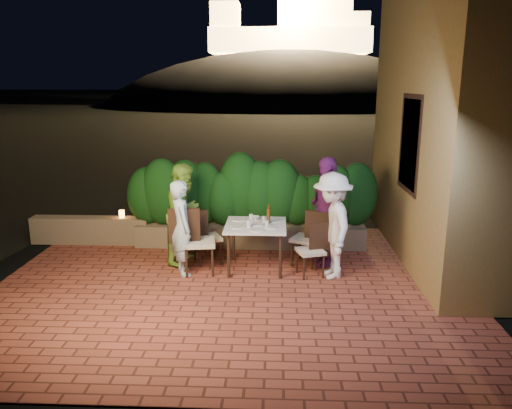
# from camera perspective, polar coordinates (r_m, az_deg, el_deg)

# --- Properties ---
(ground) EXTENTS (400.00, 400.00, 0.00)m
(ground) POSITION_cam_1_polar(r_m,az_deg,el_deg) (7.20, -3.31, -10.57)
(ground) COLOR black
(ground) RESTS_ON ground
(terrace_floor) EXTENTS (7.00, 6.00, 0.15)m
(terrace_floor) POSITION_cam_1_polar(r_m,az_deg,el_deg) (7.68, -2.93, -9.41)
(terrace_floor) COLOR brown
(terrace_floor) RESTS_ON ground
(building_wall) EXTENTS (1.60, 5.00, 5.00)m
(building_wall) POSITION_cam_1_polar(r_m,az_deg,el_deg) (9.02, 21.65, 9.99)
(building_wall) COLOR #A07D3F
(building_wall) RESTS_ON ground
(window_pane) EXTENTS (0.08, 1.00, 1.40)m
(window_pane) POSITION_cam_1_polar(r_m,az_deg,el_deg) (8.35, 17.35, 6.65)
(window_pane) COLOR black
(window_pane) RESTS_ON building_wall
(window_frame) EXTENTS (0.06, 1.15, 1.55)m
(window_frame) POSITION_cam_1_polar(r_m,az_deg,el_deg) (8.35, 17.28, 6.66)
(window_frame) COLOR black
(window_frame) RESTS_ON building_wall
(planter) EXTENTS (4.20, 0.55, 0.40)m
(planter) POSITION_cam_1_polar(r_m,az_deg,el_deg) (9.26, -0.67, -3.48)
(planter) COLOR #726148
(planter) RESTS_ON ground
(hedge) EXTENTS (4.00, 0.70, 1.10)m
(hedge) POSITION_cam_1_polar(r_m,az_deg,el_deg) (9.06, -0.68, 1.05)
(hedge) COLOR #103B11
(hedge) RESTS_ON planter
(parapet) EXTENTS (2.20, 0.30, 0.50)m
(parapet) POSITION_cam_1_polar(r_m,az_deg,el_deg) (9.87, -18.36, -2.80)
(parapet) COLOR #726148
(parapet) RESTS_ON ground
(hill) EXTENTS (52.00, 40.00, 22.00)m
(hill) POSITION_cam_1_polar(r_m,az_deg,el_deg) (66.90, 3.67, 7.81)
(hill) COLOR black
(hill) RESTS_ON ground
(fortress) EXTENTS (26.00, 8.00, 8.00)m
(fortress) POSITION_cam_1_polar(r_m,az_deg,el_deg) (66.96, 3.87, 20.24)
(fortress) COLOR #FFCC7A
(fortress) RESTS_ON hill
(dining_table) EXTENTS (0.97, 0.97, 0.75)m
(dining_table) POSITION_cam_1_polar(r_m,az_deg,el_deg) (8.06, -0.03, -4.84)
(dining_table) COLOR white
(dining_table) RESTS_ON ground
(plate_nw) EXTENTS (0.22, 0.22, 0.01)m
(plate_nw) POSITION_cam_1_polar(r_m,az_deg,el_deg) (7.78, -2.06, -2.58)
(plate_nw) COLOR white
(plate_nw) RESTS_ON dining_table
(plate_sw) EXTENTS (0.22, 0.22, 0.01)m
(plate_sw) POSITION_cam_1_polar(r_m,az_deg,el_deg) (8.19, -1.95, -1.75)
(plate_sw) COLOR white
(plate_sw) RESTS_ON dining_table
(plate_ne) EXTENTS (0.21, 0.21, 0.01)m
(plate_ne) POSITION_cam_1_polar(r_m,az_deg,el_deg) (7.76, 1.74, -2.63)
(plate_ne) COLOR white
(plate_ne) RESTS_ON dining_table
(plate_se) EXTENTS (0.19, 0.19, 0.01)m
(plate_se) POSITION_cam_1_polar(r_m,az_deg,el_deg) (8.12, 2.06, -1.88)
(plate_se) COLOR white
(plate_se) RESTS_ON dining_table
(plate_centre) EXTENTS (0.23, 0.23, 0.01)m
(plate_centre) POSITION_cam_1_polar(r_m,az_deg,el_deg) (7.93, 0.06, -2.26)
(plate_centre) COLOR white
(plate_centre) RESTS_ON dining_table
(plate_front) EXTENTS (0.23, 0.23, 0.01)m
(plate_front) POSITION_cam_1_polar(r_m,az_deg,el_deg) (7.62, 0.10, -2.92)
(plate_front) COLOR white
(plate_front) RESTS_ON dining_table
(glass_nw) EXTENTS (0.07, 0.07, 0.12)m
(glass_nw) POSITION_cam_1_polar(r_m,az_deg,el_deg) (7.76, -0.83, -2.21)
(glass_nw) COLOR silver
(glass_nw) RESTS_ON dining_table
(glass_sw) EXTENTS (0.06, 0.06, 0.11)m
(glass_sw) POSITION_cam_1_polar(r_m,az_deg,el_deg) (8.13, -0.57, -1.48)
(glass_sw) COLOR silver
(glass_sw) RESTS_ON dining_table
(glass_ne) EXTENTS (0.06, 0.06, 0.10)m
(glass_ne) POSITION_cam_1_polar(r_m,az_deg,el_deg) (7.80, 1.24, -2.21)
(glass_ne) COLOR silver
(glass_ne) RESTS_ON dining_table
(glass_se) EXTENTS (0.06, 0.06, 0.10)m
(glass_se) POSITION_cam_1_polar(r_m,az_deg,el_deg) (8.05, 0.93, -1.70)
(glass_se) COLOR silver
(glass_se) RESTS_ON dining_table
(beer_bottle) EXTENTS (0.06, 0.06, 0.31)m
(beer_bottle) POSITION_cam_1_polar(r_m,az_deg,el_deg) (7.96, 1.43, -1.08)
(beer_bottle) COLOR #512F0D
(beer_bottle) RESTS_ON dining_table
(bowl) EXTENTS (0.20, 0.20, 0.04)m
(bowl) POSITION_cam_1_polar(r_m,az_deg,el_deg) (8.23, -0.25, -1.54)
(bowl) COLOR white
(bowl) RESTS_ON dining_table
(chair_left_front) EXTENTS (0.56, 0.56, 1.06)m
(chair_left_front) POSITION_cam_1_polar(r_m,az_deg,el_deg) (7.90, -6.52, -4.15)
(chair_left_front) COLOR black
(chair_left_front) RESTS_ON ground
(chair_left_back) EXTENTS (0.56, 0.56, 0.92)m
(chair_left_back) POSITION_cam_1_polar(r_m,az_deg,el_deg) (8.34, -5.61, -3.65)
(chair_left_back) COLOR black
(chair_left_back) RESTS_ON ground
(chair_right_front) EXTENTS (0.49, 0.49, 0.84)m
(chair_right_front) POSITION_cam_1_polar(r_m,az_deg,el_deg) (7.81, 6.24, -5.17)
(chair_right_front) COLOR black
(chair_right_front) RESTS_ON ground
(chair_right_back) EXTENTS (0.58, 0.58, 0.94)m
(chair_right_back) POSITION_cam_1_polar(r_m,az_deg,el_deg) (8.25, 5.75, -3.78)
(chair_right_back) COLOR black
(chair_right_back) RESTS_ON ground
(diner_blue) EXTENTS (0.54, 0.64, 1.50)m
(diner_blue) POSITION_cam_1_polar(r_m,az_deg,el_deg) (7.84, -8.44, -2.65)
(diner_blue) COLOR silver
(diner_blue) RESTS_ON ground
(diner_green) EXTENTS (0.84, 0.96, 1.67)m
(diner_green) POSITION_cam_1_polar(r_m,az_deg,el_deg) (8.34, -8.08, -1.03)
(diner_green) COLOR #83B939
(diner_green) RESTS_ON ground
(diner_white) EXTENTS (0.78, 1.15, 1.64)m
(diner_white) POSITION_cam_1_polar(r_m,az_deg,el_deg) (7.70, 8.69, -2.40)
(diner_white) COLOR white
(diner_white) RESTS_ON ground
(diner_purple) EXTENTS (0.76, 1.14, 1.80)m
(diner_purple) POSITION_cam_1_polar(r_m,az_deg,el_deg) (8.22, 8.04, -0.77)
(diner_purple) COLOR #7D297D
(diner_purple) RESTS_ON ground
(parapet_lamp) EXTENTS (0.10, 0.10, 0.14)m
(parapet_lamp) POSITION_cam_1_polar(r_m,az_deg,el_deg) (9.59, -15.09, -1.06)
(parapet_lamp) COLOR orange
(parapet_lamp) RESTS_ON parapet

